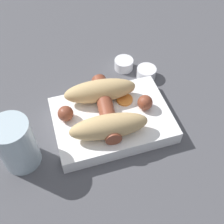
{
  "coord_description": "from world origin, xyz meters",
  "views": [
    {
      "loc": [
        -0.1,
        -0.33,
        0.47
      ],
      "look_at": [
        0.0,
        0.0,
        0.04
      ],
      "focal_mm": 45.0,
      "sensor_mm": 36.0,
      "label": 1
    }
  ],
  "objects_px": {
    "food_tray": "(112,120)",
    "condiment_cup_far": "(124,65)",
    "bread_roll": "(104,108)",
    "condiment_cup_near": "(146,73)",
    "sausage": "(106,107)",
    "drink_glass": "(16,144)"
  },
  "relations": [
    {
      "from": "food_tray",
      "to": "condiment_cup_far",
      "type": "height_order",
      "value": "food_tray"
    },
    {
      "from": "bread_roll",
      "to": "drink_glass",
      "type": "relative_size",
      "value": 1.48
    },
    {
      "from": "sausage",
      "to": "drink_glass",
      "type": "bearing_deg",
      "value": -166.75
    },
    {
      "from": "food_tray",
      "to": "condiment_cup_near",
      "type": "xyz_separation_m",
      "value": [
        0.12,
        0.11,
        -0.0
      ]
    },
    {
      "from": "bread_roll",
      "to": "drink_glass",
      "type": "xyz_separation_m",
      "value": [
        -0.17,
        -0.03,
        -0.0
      ]
    },
    {
      "from": "condiment_cup_near",
      "to": "food_tray",
      "type": "bearing_deg",
      "value": -136.59
    },
    {
      "from": "food_tray",
      "to": "drink_glass",
      "type": "relative_size",
      "value": 2.17
    },
    {
      "from": "food_tray",
      "to": "drink_glass",
      "type": "distance_m",
      "value": 0.19
    },
    {
      "from": "bread_roll",
      "to": "condiment_cup_near",
      "type": "distance_m",
      "value": 0.18
    },
    {
      "from": "condiment_cup_far",
      "to": "sausage",
      "type": "bearing_deg",
      "value": -120.94
    },
    {
      "from": "food_tray",
      "to": "bread_roll",
      "type": "height_order",
      "value": "bread_roll"
    },
    {
      "from": "condiment_cup_near",
      "to": "condiment_cup_far",
      "type": "xyz_separation_m",
      "value": [
        -0.04,
        0.04,
        0.0
      ]
    },
    {
      "from": "sausage",
      "to": "condiment_cup_far",
      "type": "height_order",
      "value": "sausage"
    },
    {
      "from": "bread_roll",
      "to": "condiment_cup_far",
      "type": "height_order",
      "value": "bread_roll"
    },
    {
      "from": "sausage",
      "to": "condiment_cup_far",
      "type": "bearing_deg",
      "value": 59.06
    },
    {
      "from": "condiment_cup_near",
      "to": "condiment_cup_far",
      "type": "distance_m",
      "value": 0.06
    },
    {
      "from": "sausage",
      "to": "drink_glass",
      "type": "relative_size",
      "value": 1.76
    },
    {
      "from": "bread_roll",
      "to": "condiment_cup_near",
      "type": "xyz_separation_m",
      "value": [
        0.13,
        0.11,
        -0.04
      ]
    },
    {
      "from": "drink_glass",
      "to": "condiment_cup_near",
      "type": "bearing_deg",
      "value": 25.18
    },
    {
      "from": "sausage",
      "to": "condiment_cup_near",
      "type": "height_order",
      "value": "sausage"
    },
    {
      "from": "condiment_cup_far",
      "to": "bread_roll",
      "type": "bearing_deg",
      "value": -121.05
    },
    {
      "from": "bread_roll",
      "to": "condiment_cup_far",
      "type": "bearing_deg",
      "value": 58.95
    }
  ]
}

